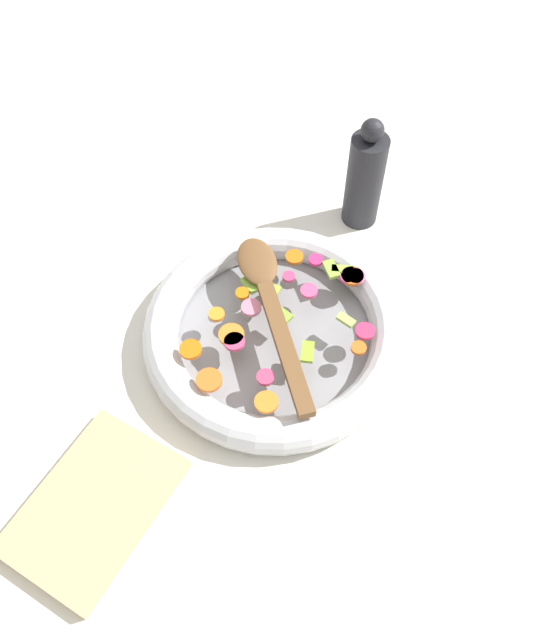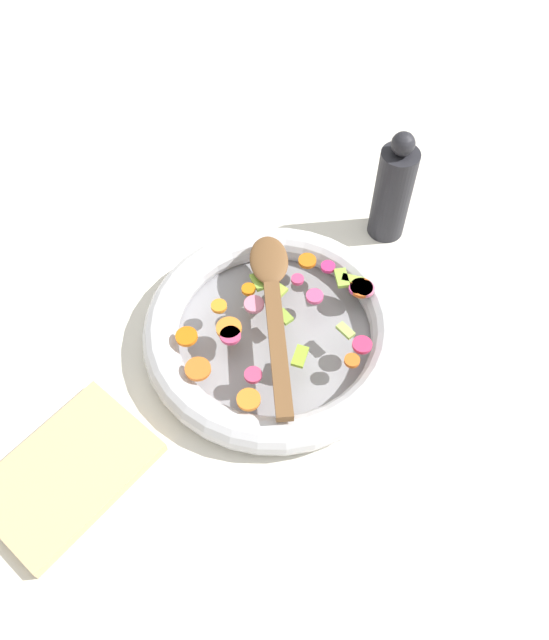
# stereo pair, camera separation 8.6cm
# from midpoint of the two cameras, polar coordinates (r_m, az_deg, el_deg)

# --- Properties ---
(ground_plane) EXTENTS (4.00, 4.00, 0.00)m
(ground_plane) POSITION_cam_midpoint_polar(r_m,az_deg,el_deg) (0.90, -2.72, -1.99)
(ground_plane) COLOR silver
(skillet) EXTENTS (0.37, 0.37, 0.05)m
(skillet) POSITION_cam_midpoint_polar(r_m,az_deg,el_deg) (0.88, -2.78, -1.22)
(skillet) COLOR gray
(skillet) RESTS_ON ground_plane
(chopped_vegetables) EXTENTS (0.29, 0.23, 0.01)m
(chopped_vegetables) POSITION_cam_midpoint_polar(r_m,az_deg,el_deg) (0.86, -2.02, 0.14)
(chopped_vegetables) COLOR orange
(chopped_vegetables) RESTS_ON skillet
(wooden_spoon) EXTENTS (0.24, 0.24, 0.01)m
(wooden_spoon) POSITION_cam_midpoint_polar(r_m,az_deg,el_deg) (0.86, -3.29, 1.65)
(wooden_spoon) COLOR brown
(wooden_spoon) RESTS_ON chopped_vegetables
(pepper_mill) EXTENTS (0.06, 0.06, 0.19)m
(pepper_mill) POSITION_cam_midpoint_polar(r_m,az_deg,el_deg) (0.99, 5.54, 12.75)
(pepper_mill) COLOR #232328
(pepper_mill) RESTS_ON ground_plane
(cutting_board) EXTENTS (0.21, 0.14, 0.02)m
(cutting_board) POSITION_cam_midpoint_polar(r_m,az_deg,el_deg) (0.83, -19.13, -16.00)
(cutting_board) COLOR tan
(cutting_board) RESTS_ON ground_plane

